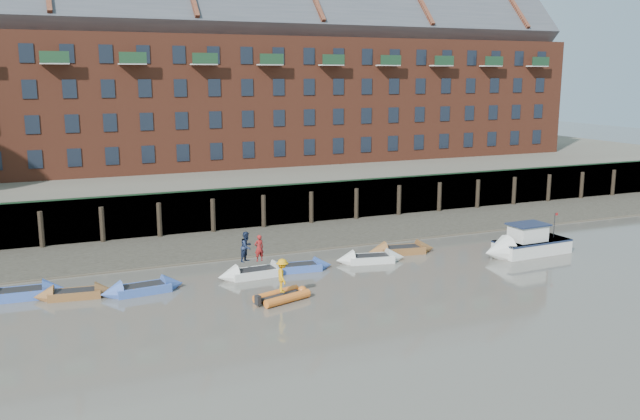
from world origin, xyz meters
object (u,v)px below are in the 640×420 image
rowboat_4 (299,267)px  person_rower_a (259,248)px  motor_launch (520,245)px  person_rib_crew (282,276)px  rowboat_2 (143,289)px  rowboat_5 (370,259)px  rowboat_0 (18,294)px  rowboat_3 (255,273)px  rib_tender (284,296)px  rowboat_6 (402,250)px  person_rower_b (247,247)px  rowboat_1 (75,294)px

rowboat_4 → person_rower_a: bearing=-172.3°
motor_launch → person_rib_crew: 17.74m
rowboat_2 → rowboat_5: 14.34m
person_rib_crew → rowboat_5: bearing=-46.1°
rowboat_0 → person_rower_a: 13.30m
rowboat_3 → rowboat_5: 7.72m
rowboat_2 → rowboat_4: (9.42, 0.61, -0.02)m
rib_tender → motor_launch: (17.44, 2.37, 0.45)m
rowboat_3 → motor_launch: motor_launch is taller
rowboat_0 → rib_tender: 14.22m
rowboat_2 → rowboat_3: (6.61, 0.47, 0.00)m
rowboat_2 → rowboat_3: bearing=-1.6°
rowboat_6 → person_rower_b: person_rower_b is taller
rowboat_6 → motor_launch: (6.91, -3.50, 0.44)m
rowboat_5 → person_rower_a: person_rower_a is taller
person_rower_b → person_rib_crew: person_rower_b is taller
rowboat_3 → rowboat_5: (7.71, 0.13, -0.01)m
rowboat_2 → person_rib_crew: size_ratio=2.58×
rowboat_3 → rowboat_1: bearing=176.6°
rowboat_4 → rib_tender: (-2.71, -4.76, 0.02)m
rowboat_4 → motor_launch: bearing=-3.2°
rowboat_1 → rowboat_4: (12.90, 0.05, 0.00)m
rowboat_1 → person_rib_crew: size_ratio=2.38×
rowboat_0 → rib_tender: (12.99, -5.77, -0.02)m
rowboat_6 → person_rower_b: bearing=-166.1°
rowboat_5 → rowboat_1: bearing=-168.5°
rowboat_2 → motor_launch: motor_launch is taller
person_rower_b → rowboat_1: bearing=139.8°
person_rower_a → rowboat_6: bearing=178.7°
rowboat_2 → motor_launch: 24.22m
motor_launch → person_rib_crew: person_rib_crew is taller
motor_launch → person_rower_b: bearing=-10.7°
person_rib_crew → rowboat_2: bearing=68.7°
rowboat_0 → rowboat_1: rowboat_0 is taller
rowboat_5 → person_rower_b: person_rower_b is taller
rowboat_0 → person_rib_crew: 14.22m
rowboat_1 → person_rib_crew: person_rib_crew is taller
rowboat_3 → rowboat_6: bearing=3.9°
rowboat_4 → person_rower_a: person_rower_a is taller
person_rower_b → rowboat_3: bearing=-72.4°
rib_tender → rowboat_4: bearing=42.3°
rowboat_6 → person_rower_a: size_ratio=2.99×
rowboat_6 → person_rower_a: 10.52m
rib_tender → person_rower_b: bearing=78.1°
rowboat_3 → rib_tender: size_ratio=1.47×
rowboat_6 → rib_tender: rowboat_6 is taller
person_rib_crew → rowboat_1: bearing=76.0°
rowboat_4 → rowboat_5: size_ratio=0.92×
rowboat_4 → rib_tender: bearing=-113.6°
rowboat_0 → rowboat_5: 20.64m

